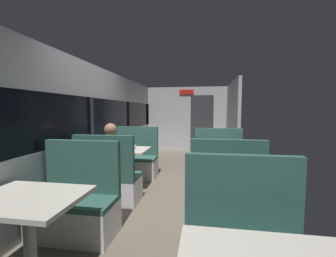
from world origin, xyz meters
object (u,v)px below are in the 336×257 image
at_px(dining_table_mid_window, 124,154).
at_px(bench_rear_aisle_facing_entry, 218,167).
at_px(bench_front_aisle_facing_entry, 244,257).
at_px(coffee_cup_primary, 134,147).
at_px(dining_table_near_window, 28,208).
at_px(bench_rear_aisle_facing_end, 226,194).
at_px(bench_near_window_facing_entry, 76,207).
at_px(bench_mid_window_facing_entry, 135,162).
at_px(seated_passenger, 110,168).
at_px(bench_mid_window_facing_end, 109,182).
at_px(dining_table_rear_aisle, 222,160).

height_order(dining_table_mid_window, bench_rear_aisle_facing_entry, bench_rear_aisle_facing_entry).
relative_size(bench_front_aisle_facing_entry, coffee_cup_primary, 12.22).
bearing_deg(dining_table_near_window, bench_rear_aisle_facing_end, 38.07).
xyz_separation_m(bench_rear_aisle_facing_entry, coffee_cup_primary, (-1.57, -0.57, 0.46)).
distance_m(bench_near_window_facing_entry, coffee_cup_primary, 1.61).
relative_size(dining_table_mid_window, coffee_cup_primary, 10.00).
bearing_deg(bench_mid_window_facing_entry, coffee_cup_primary, -73.91).
bearing_deg(bench_near_window_facing_entry, bench_mid_window_facing_entry, 90.00).
height_order(dining_table_near_window, dining_table_mid_window, same).
relative_size(bench_near_window_facing_entry, dining_table_mid_window, 1.22).
bearing_deg(bench_mid_window_facing_entry, bench_front_aisle_facing_entry, -58.33).
bearing_deg(bench_rear_aisle_facing_end, coffee_cup_primary, 152.16).
height_order(bench_rear_aisle_facing_end, coffee_cup_primary, bench_rear_aisle_facing_end).
height_order(dining_table_near_window, coffee_cup_primary, coffee_cup_primary).
bearing_deg(coffee_cup_primary, dining_table_mid_window, 162.20).
bearing_deg(bench_rear_aisle_facing_entry, dining_table_near_window, -122.58).
bearing_deg(bench_mid_window_facing_entry, bench_rear_aisle_facing_end, -41.77).
xyz_separation_m(dining_table_near_window, dining_table_mid_window, (0.00, 2.30, 0.00)).
distance_m(dining_table_near_window, bench_front_aisle_facing_entry, 1.82).
bearing_deg(bench_rear_aisle_facing_entry, seated_passenger, -147.82).
height_order(bench_mid_window_facing_end, seated_passenger, seated_passenger).
relative_size(bench_mid_window_facing_entry, dining_table_rear_aisle, 1.22).
distance_m(bench_near_window_facing_entry, dining_table_rear_aisle, 2.29).
distance_m(dining_table_mid_window, bench_front_aisle_facing_entry, 2.85).
xyz_separation_m(bench_mid_window_facing_entry, dining_table_rear_aisle, (1.79, -0.90, 0.31)).
relative_size(dining_table_mid_window, bench_mid_window_facing_entry, 0.82).
bearing_deg(dining_table_mid_window, bench_mid_window_facing_end, -90.00).
height_order(bench_near_window_facing_entry, bench_front_aisle_facing_entry, same).
bearing_deg(seated_passenger, bench_near_window_facing_entry, -90.00).
bearing_deg(dining_table_near_window, bench_mid_window_facing_end, 90.00).
distance_m(dining_table_near_window, bench_mid_window_facing_entry, 3.02).
height_order(bench_near_window_facing_entry, seated_passenger, seated_passenger).
relative_size(bench_front_aisle_facing_entry, bench_rear_aisle_facing_entry, 1.00).
bearing_deg(coffee_cup_primary, bench_mid_window_facing_entry, 106.09).
height_order(dining_table_near_window, bench_rear_aisle_facing_end, bench_rear_aisle_facing_end).
distance_m(dining_table_rear_aisle, bench_rear_aisle_facing_entry, 0.77).
relative_size(bench_near_window_facing_entry, coffee_cup_primary, 12.22).
xyz_separation_m(dining_table_near_window, bench_near_window_facing_entry, (0.00, 0.70, -0.31)).
bearing_deg(dining_table_rear_aisle, dining_table_near_window, -130.43).
relative_size(bench_mid_window_facing_end, coffee_cup_primary, 12.22).
height_order(dining_table_mid_window, bench_mid_window_facing_entry, bench_mid_window_facing_entry).
bearing_deg(dining_table_rear_aisle, bench_mid_window_facing_end, -164.41).
xyz_separation_m(bench_near_window_facing_entry, bench_mid_window_facing_entry, (0.00, 2.30, 0.00)).
relative_size(dining_table_near_window, coffee_cup_primary, 10.00).
xyz_separation_m(dining_table_near_window, bench_rear_aisle_facing_end, (1.79, 1.40, -0.31)).
bearing_deg(dining_table_near_window, coffee_cup_primary, 84.31).
bearing_deg(seated_passenger, dining_table_mid_window, 90.00).
xyz_separation_m(seated_passenger, coffee_cup_primary, (0.22, 0.56, 0.25)).
distance_m(bench_near_window_facing_entry, dining_table_mid_window, 1.63).
bearing_deg(bench_mid_window_facing_end, bench_near_window_facing_entry, -90.00).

